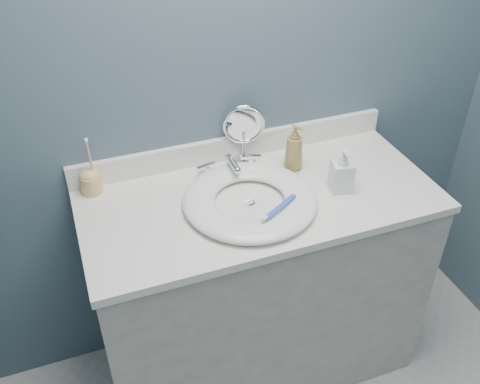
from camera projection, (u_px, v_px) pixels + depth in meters
name	position (u px, v px, depth m)	size (l,w,h in m)	color
back_wall	(232.00, 77.00, 1.84)	(2.20, 0.02, 2.40)	#485D6C
vanity_cabinet	(258.00, 289.00, 2.09)	(1.20, 0.55, 0.85)	beige
countertop	(260.00, 200.00, 1.83)	(1.22, 0.57, 0.03)	white
backsplash	(234.00, 147.00, 2.00)	(1.22, 0.02, 0.09)	white
basin	(250.00, 200.00, 1.78)	(0.45, 0.45, 0.04)	white
drain	(250.00, 203.00, 1.78)	(0.04, 0.04, 0.01)	silver
faucet	(230.00, 167.00, 1.92)	(0.25, 0.13, 0.07)	silver
makeup_mirror	(244.00, 131.00, 1.93)	(0.15, 0.09, 0.23)	silver
soap_bottle_amber	(294.00, 147.00, 1.91)	(0.07, 0.07, 0.18)	olive
soap_bottle_clear	(342.00, 170.00, 1.81)	(0.07, 0.07, 0.16)	silver
toothbrush_holder	(91.00, 180.00, 1.82)	(0.07, 0.07, 0.21)	#E6BC73
toothbrush_lying	(279.00, 208.00, 1.70)	(0.16, 0.10, 0.02)	blue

